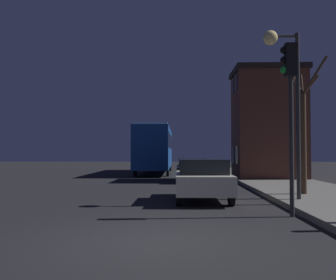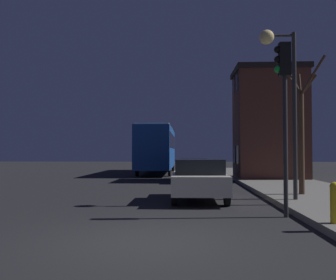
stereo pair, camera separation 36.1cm
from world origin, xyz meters
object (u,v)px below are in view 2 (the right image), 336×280
traffic_light (284,92)px  car_mid_lane (193,169)px  car_near_lane (199,179)px  fire_hydrant (335,201)px  streetlamp (280,73)px  bus (157,146)px  bare_tree (302,129)px

traffic_light → car_mid_lane: traffic_light is taller
car_mid_lane → car_near_lane: bearing=-89.9°
traffic_light → fire_hydrant: traffic_light is taller
car_near_lane → car_mid_lane: size_ratio=0.87×
streetlamp → bus: size_ratio=0.48×
streetlamp → fire_hydrant: size_ratio=6.25×
bus → fire_hydrant: bearing=-75.9°
car_near_lane → bare_tree: bearing=11.3°
bus → traffic_light: bearing=-76.4°
bare_tree → car_near_lane: bare_tree is taller
fire_hydrant → car_near_lane: bearing=119.0°
bare_tree → bus: bearing=112.0°
streetlamp → bare_tree: streetlamp is taller
bus → car_mid_lane: size_ratio=2.50×
bus → car_near_lane: size_ratio=2.89×
bare_tree → bus: (-6.69, 16.55, -0.38)m
streetlamp → traffic_light: streetlamp is taller
streetlamp → bare_tree: 2.71m
car_mid_lane → traffic_light: bearing=-79.9°
traffic_light → car_near_lane: traffic_light is taller
car_near_lane → fire_hydrant: size_ratio=4.52×
car_near_lane → car_mid_lane: (-0.02, 8.97, -0.07)m
streetlamp → car_near_lane: size_ratio=1.38×
streetlamp → traffic_light: size_ratio=1.21×
traffic_light → fire_hydrant: size_ratio=5.18×
traffic_light → car_mid_lane: bearing=100.1°
traffic_light → fire_hydrant: 3.27m
traffic_light → bare_tree: bearing=67.1°
traffic_light → bare_tree: (1.71, 4.05, -0.75)m
streetlamp → bus: (-5.48, 18.19, -2.16)m
streetlamp → fire_hydrant: 5.58m
bus → fire_hydrant: 23.09m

